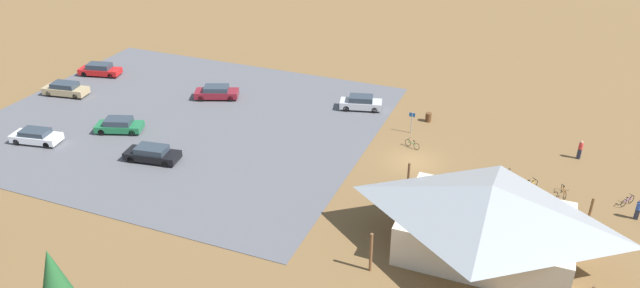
{
  "coord_description": "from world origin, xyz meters",
  "views": [
    {
      "loc": [
        -9.14,
        44.68,
        25.93
      ],
      "look_at": [
        7.94,
        2.08,
        1.2
      ],
      "focal_mm": 33.34,
      "sensor_mm": 36.0,
      "label": 1
    }
  ],
  "objects": [
    {
      "name": "bicycle_green_back_row",
      "position": [
        0.74,
        -2.47,
        0.35
      ],
      "size": [
        1.5,
        0.72,
        0.83
      ],
      "color": "black",
      "rests_on": "ground"
    },
    {
      "name": "parking_lot_asphalt",
      "position": [
        23.29,
        0.65,
        0.03
      ],
      "size": [
        37.56,
        32.14,
        0.05
      ],
      "primitive_type": "cube",
      "color": "#56565B",
      "rests_on": "ground"
    },
    {
      "name": "pine_midwest",
      "position": [
        12.95,
        27.41,
        4.21
      ],
      "size": [
        2.72,
        2.72,
        6.67
      ],
      "color": "brown",
      "rests_on": "ground"
    },
    {
      "name": "car_maroon_near_entry",
      "position": [
        22.84,
        -5.42,
        0.75
      ],
      "size": [
        4.94,
        3.4,
        1.4
      ],
      "color": "maroon",
      "rests_on": "parking_lot_asphalt"
    },
    {
      "name": "car_silver_mid_lot",
      "position": [
        7.66,
        -8.54,
        0.77
      ],
      "size": [
        4.57,
        2.75,
        1.47
      ],
      "color": "#BCBCC1",
      "rests_on": "parking_lot_asphalt"
    },
    {
      "name": "car_black_back_corner",
      "position": [
        21.16,
        8.33,
        0.73
      ],
      "size": [
        4.98,
        2.53,
        1.35
      ],
      "color": "black",
      "rests_on": "parking_lot_asphalt"
    },
    {
      "name": "trash_bin",
      "position": [
        0.58,
        -8.38,
        0.45
      ],
      "size": [
        0.6,
        0.6,
        0.9
      ],
      "primitive_type": "cylinder",
      "color": "brown",
      "rests_on": "ground"
    },
    {
      "name": "ground",
      "position": [
        0.0,
        0.0,
        0.0
      ],
      "size": [
        160.0,
        160.0,
        0.0
      ],
      "primitive_type": "plane",
      "color": "brown",
      "rests_on": "ground"
    },
    {
      "name": "lot_sign",
      "position": [
        1.57,
        -5.31,
        1.41
      ],
      "size": [
        0.56,
        0.08,
        2.2
      ],
      "color": "#99999E",
      "rests_on": "ground"
    },
    {
      "name": "visitor_near_lot",
      "position": [
        -17.48,
        2.18,
        0.89
      ],
      "size": [
        0.36,
        0.36,
        1.7
      ],
      "color": "#2D3347",
      "rests_on": "ground"
    },
    {
      "name": "car_red_by_curb",
      "position": [
        38.9,
        -6.12,
        0.76
      ],
      "size": [
        5.03,
        2.76,
        1.44
      ],
      "color": "red",
      "rests_on": "parking_lot_asphalt"
    },
    {
      "name": "bike_pavilion",
      "position": [
        -7.42,
        10.28,
        2.96
      ],
      "size": [
        13.5,
        10.01,
        5.31
      ],
      "color": "beige",
      "rests_on": "ground"
    },
    {
      "name": "car_tan_inner_stall",
      "position": [
        38.43,
        -0.06,
        0.77
      ],
      "size": [
        4.98,
        2.51,
        1.46
      ],
      "color": "tan",
      "rests_on": "parking_lot_asphalt"
    },
    {
      "name": "bicycle_yellow_edge_south",
      "position": [
        -9.75,
        0.73,
        0.37
      ],
      "size": [
        1.17,
        1.24,
        0.83
      ],
      "color": "black",
      "rests_on": "ground"
    },
    {
      "name": "bicycle_purple_mid_cluster",
      "position": [
        -16.96,
        0.41,
        0.36
      ],
      "size": [
        1.01,
        1.33,
        0.81
      ],
      "color": "black",
      "rests_on": "ground"
    },
    {
      "name": "bicycle_orange_by_bin",
      "position": [
        -12.33,
        0.78,
        0.36
      ],
      "size": [
        0.53,
        1.66,
        0.75
      ],
      "color": "black",
      "rests_on": "ground"
    },
    {
      "name": "car_white_end_stall",
      "position": [
        33.06,
        9.56,
        0.72
      ],
      "size": [
        4.74,
        2.57,
        1.32
      ],
      "color": "white",
      "rests_on": "parking_lot_asphalt"
    },
    {
      "name": "car_green_far_end",
      "position": [
        27.41,
        4.9,
        0.74
      ],
      "size": [
        4.68,
        3.14,
        1.39
      ],
      "color": "#1E6B3D",
      "rests_on": "parking_lot_asphalt"
    },
    {
      "name": "visitor_by_pavilion",
      "position": [
        -13.36,
        -5.97,
        0.92
      ],
      "size": [
        0.37,
        0.36,
        1.75
      ],
      "color": "#2D3347",
      "rests_on": "ground"
    },
    {
      "name": "bicycle_black_near_porch",
      "position": [
        -7.84,
        -0.03,
        0.4
      ],
      "size": [
        0.57,
        1.79,
        0.84
      ],
      "color": "black",
      "rests_on": "ground"
    }
  ]
}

